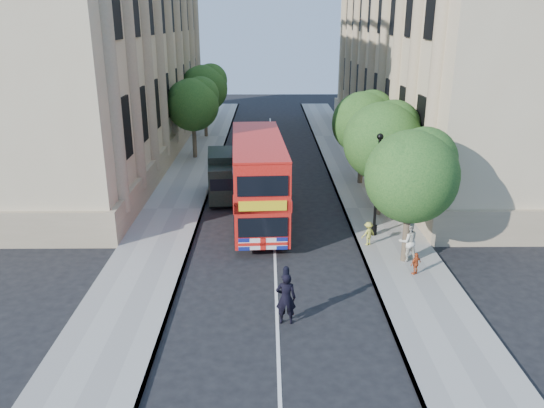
{
  "coord_description": "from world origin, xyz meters",
  "views": [
    {
      "loc": [
        -0.35,
        -18.59,
        10.34
      ],
      "look_at": [
        -0.13,
        4.47,
        2.3
      ],
      "focal_mm": 35.0,
      "sensor_mm": 36.0,
      "label": 1
    }
  ],
  "objects_px": {
    "lamp_post": "(377,189)",
    "double_decker_bus": "(258,178)",
    "woman_pedestrian": "(408,241)",
    "box_van": "(225,177)",
    "police_constable": "(286,298)"
  },
  "relations": [
    {
      "from": "lamp_post",
      "to": "double_decker_bus",
      "type": "bearing_deg",
      "value": 159.12
    },
    {
      "from": "police_constable",
      "to": "woman_pedestrian",
      "type": "relative_size",
      "value": 1.08
    },
    {
      "from": "double_decker_bus",
      "to": "box_van",
      "type": "height_order",
      "value": "double_decker_bus"
    },
    {
      "from": "lamp_post",
      "to": "woman_pedestrian",
      "type": "height_order",
      "value": "lamp_post"
    },
    {
      "from": "box_van",
      "to": "woman_pedestrian",
      "type": "height_order",
      "value": "box_van"
    },
    {
      "from": "police_constable",
      "to": "woman_pedestrian",
      "type": "distance_m",
      "value": 7.49
    },
    {
      "from": "double_decker_bus",
      "to": "lamp_post",
      "type": "bearing_deg",
      "value": -24.2
    },
    {
      "from": "police_constable",
      "to": "box_van",
      "type": "bearing_deg",
      "value": -75.85
    },
    {
      "from": "double_decker_bus",
      "to": "police_constable",
      "type": "height_order",
      "value": "double_decker_bus"
    },
    {
      "from": "box_van",
      "to": "woman_pedestrian",
      "type": "relative_size",
      "value": 2.73
    },
    {
      "from": "woman_pedestrian",
      "to": "box_van",
      "type": "bearing_deg",
      "value": -58.81
    },
    {
      "from": "double_decker_bus",
      "to": "police_constable",
      "type": "distance_m",
      "value": 10.35
    },
    {
      "from": "lamp_post",
      "to": "double_decker_bus",
      "type": "relative_size",
      "value": 0.53
    },
    {
      "from": "double_decker_bus",
      "to": "woman_pedestrian",
      "type": "distance_m",
      "value": 8.62
    },
    {
      "from": "lamp_post",
      "to": "box_van",
      "type": "xyz_separation_m",
      "value": [
        -7.89,
        6.17,
        -1.16
      ]
    }
  ]
}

